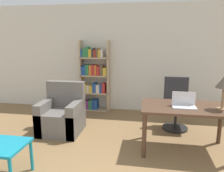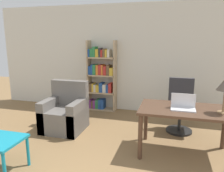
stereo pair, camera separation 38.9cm
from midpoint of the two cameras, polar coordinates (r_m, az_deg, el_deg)
The scene contains 6 objects.
wall_back at distance 5.57m, azimuth 3.90°, elevation 7.12°, with size 8.00×0.06×2.70m.
desk at distance 3.72m, azimuth 15.93°, elevation -6.75°, with size 1.43×0.83×0.77m.
laptop at distance 3.63m, azimuth 15.41°, elevation -4.54°, with size 0.37×0.23×0.24m.
office_chair at distance 4.68m, azimuth 14.07°, elevation -4.98°, with size 0.51×0.51×1.07m.
armchair at distance 4.57m, azimuth -15.36°, elevation -7.60°, with size 0.79×0.76×0.99m.
bookshelf at distance 5.64m, azimuth -6.74°, elevation 1.98°, with size 0.74×0.28×1.81m.
Camera 1 is at (0.37, -1.03, 1.83)m, focal length 35.00 mm.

